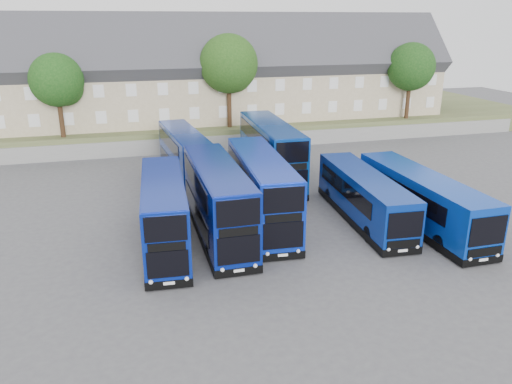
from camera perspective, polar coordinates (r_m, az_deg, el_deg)
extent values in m
plane|color=#4A4A4F|center=(28.21, 4.24, -6.95)|extent=(120.00, 120.00, 0.00)
cube|color=slate|center=(49.99, -4.88, 5.57)|extent=(70.00, 0.40, 1.50)
cube|color=#4D5932|center=(59.58, -6.67, 7.94)|extent=(80.00, 20.00, 2.00)
cube|color=tan|center=(55.15, -25.23, 9.62)|extent=(6.00, 8.00, 6.00)
cube|color=#343439|center=(54.83, -25.67, 12.69)|extent=(6.00, 10.40, 10.40)
cube|color=brown|center=(54.43, -24.66, 16.88)|extent=(0.60, 0.90, 1.40)
cube|color=tan|center=(54.45, -18.93, 10.29)|extent=(6.00, 8.00, 6.00)
cube|color=#343439|center=(54.13, -19.28, 13.42)|extent=(6.00, 10.40, 10.40)
cube|color=brown|center=(53.89, -18.08, 17.63)|extent=(0.60, 0.90, 1.40)
cube|color=tan|center=(54.41, -12.53, 10.85)|extent=(6.00, 8.00, 6.00)
cube|color=#343439|center=(54.09, -12.76, 13.99)|extent=(6.00, 10.40, 10.40)
cube|color=brown|center=(54.01, -11.40, 18.16)|extent=(0.60, 0.90, 1.40)
cube|color=tan|center=(55.03, -6.18, 11.27)|extent=(6.00, 8.00, 6.00)
cube|color=#343439|center=(54.71, -6.29, 14.38)|extent=(6.00, 10.40, 10.40)
cube|color=brown|center=(54.80, -4.81, 18.46)|extent=(0.60, 0.90, 1.40)
cube|color=tan|center=(56.29, -0.02, 11.55)|extent=(6.00, 8.00, 6.00)
cube|color=#343439|center=(55.98, -0.02, 14.59)|extent=(6.00, 10.40, 10.40)
cube|color=brown|center=(56.22, 1.54, 18.52)|extent=(0.60, 0.90, 1.40)
cube|color=tan|center=(58.14, 5.82, 11.69)|extent=(6.00, 8.00, 6.00)
cube|color=#343439|center=(57.84, 5.92, 14.64)|extent=(6.00, 10.40, 10.40)
cube|color=brown|center=(58.23, 7.51, 18.40)|extent=(0.60, 0.90, 1.40)
cube|color=tan|center=(60.53, 11.25, 11.72)|extent=(6.00, 8.00, 6.00)
cube|color=#343439|center=(60.24, 11.44, 14.55)|extent=(6.00, 10.40, 10.40)
cube|color=brown|center=(60.76, 13.02, 18.11)|extent=(0.60, 0.90, 1.40)
cube|color=tan|center=(63.40, 16.23, 11.66)|extent=(6.00, 8.00, 6.00)
cube|color=#343439|center=(63.12, 16.48, 14.35)|extent=(6.00, 10.40, 10.40)
cube|color=brown|center=(63.76, 18.03, 17.72)|extent=(0.60, 0.90, 1.40)
cube|color=navy|center=(28.48, -10.46, -2.19)|extent=(2.95, 10.15, 3.66)
cube|color=black|center=(29.20, -10.24, -5.63)|extent=(2.99, 10.19, 0.45)
cube|color=black|center=(24.17, -10.04, -8.14)|extent=(1.98, 0.19, 1.37)
cube|color=black|center=(23.41, -10.30, -4.17)|extent=(1.98, 0.19, 1.28)
cylinder|color=black|center=(26.59, -12.23, -7.86)|extent=(0.37, 1.02, 1.00)
cube|color=navy|center=(29.56, -4.41, -0.75)|extent=(2.53, 10.92, 4.01)
cube|color=black|center=(30.32, -4.31, -4.40)|extent=(2.57, 10.96, 0.45)
cube|color=black|center=(24.92, -1.98, -6.65)|extent=(2.18, 0.07, 1.49)
cube|color=black|center=(24.12, -2.03, -2.40)|extent=(2.18, 0.07, 1.39)
cylinder|color=black|center=(27.15, -5.28, -6.89)|extent=(0.30, 1.00, 1.00)
cube|color=#0824A1|center=(31.23, 0.62, 0.44)|extent=(3.19, 11.13, 4.05)
cube|color=black|center=(31.96, 0.60, -3.09)|extent=(3.23, 11.17, 0.45)
cube|color=black|center=(26.52, 3.14, -4.99)|extent=(2.20, 0.20, 1.50)
cube|color=black|center=(25.77, 3.22, -0.92)|extent=(2.20, 0.20, 1.40)
cylinder|color=black|center=(28.70, -0.16, -5.31)|extent=(0.36, 1.02, 1.00)
cube|color=navy|center=(40.41, -8.17, 4.31)|extent=(3.10, 10.24, 3.69)
cube|color=black|center=(40.93, -8.05, 1.74)|extent=(3.15, 10.28, 0.45)
cube|color=black|center=(35.86, -6.41, 1.20)|extent=(1.99, 0.22, 1.38)
cube|color=black|center=(35.35, -6.52, 4.03)|extent=(1.99, 0.22, 1.28)
cylinder|color=black|center=(38.03, -8.62, 0.68)|extent=(0.38, 1.02, 1.00)
cube|color=navy|center=(40.19, 1.70, 4.85)|extent=(3.03, 11.66, 4.28)
cube|color=black|center=(40.78, 1.67, 1.87)|extent=(3.08, 11.70, 0.45)
cube|color=black|center=(35.06, 4.12, 1.21)|extent=(2.33, 0.14, 1.58)
cube|color=black|center=(34.47, 4.20, 4.54)|extent=(2.33, 0.14, 1.47)
cylinder|color=black|center=(37.14, 1.35, 0.45)|extent=(0.33, 1.01, 1.00)
cube|color=navy|center=(32.80, 12.23, -0.31)|extent=(3.09, 11.30, 2.72)
cube|color=black|center=(33.28, 12.06, -2.60)|extent=(3.14, 11.34, 0.45)
cube|color=black|center=(28.03, 16.72, -3.65)|extent=(2.03, 0.20, 1.49)
cylinder|color=black|center=(29.97, 12.80, -4.72)|extent=(0.37, 1.02, 1.00)
cube|color=#08319F|center=(32.91, 18.38, -0.61)|extent=(2.58, 11.94, 2.93)
cube|color=black|center=(33.42, 18.11, -3.06)|extent=(2.62, 11.98, 0.45)
cube|color=black|center=(28.44, 25.01, -4.08)|extent=(2.18, 0.08, 1.59)
cylinder|color=black|center=(29.95, 20.29, -5.50)|extent=(0.31, 1.00, 1.00)
cylinder|color=#382314|center=(49.87, -21.38, 7.97)|extent=(0.44, 0.44, 3.75)
sphere|color=#0F3A0F|center=(49.41, -21.85, 11.81)|extent=(4.80, 4.80, 4.80)
sphere|color=#0F3A0F|center=(49.82, -21.01, 11.08)|extent=(3.30, 3.30, 3.30)
cylinder|color=#382314|center=(51.13, -3.07, 9.91)|extent=(0.44, 0.44, 4.50)
sphere|color=#1B4011|center=(50.65, -3.15, 14.44)|extent=(5.76, 5.76, 5.76)
sphere|color=#1B4011|center=(51.24, -2.55, 13.49)|extent=(3.96, 3.96, 3.96)
cylinder|color=#382314|center=(58.27, 16.96, 10.00)|extent=(0.44, 0.44, 4.00)
sphere|color=black|center=(57.86, 17.30, 13.52)|extent=(5.12, 5.12, 5.12)
sphere|color=black|center=(58.59, 17.53, 12.76)|extent=(3.52, 3.52, 3.52)
cylinder|color=#382314|center=(67.30, 18.25, 11.10)|extent=(0.44, 0.44, 4.25)
sphere|color=#134011|center=(66.94, 18.60, 14.33)|extent=(5.44, 5.44, 5.44)
sphere|color=#134011|center=(67.67, 18.77, 13.63)|extent=(3.74, 3.74, 3.74)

